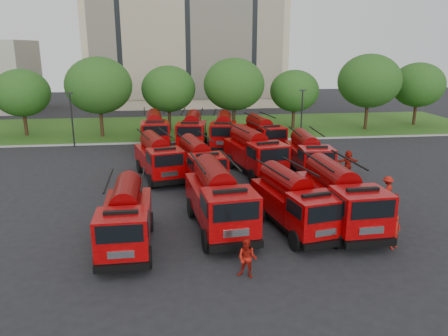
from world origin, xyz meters
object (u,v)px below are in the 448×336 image
object	(u,v)px
fire_truck_2	(293,201)
firefighter_5	(347,175)
fire_truck_11	(263,134)
firefighter_4	(132,198)
fire_truck_3	(339,197)
fire_truck_10	(224,131)
fire_truck_5	(199,162)
fire_truck_7	(308,155)
fire_truck_8	(155,130)
fire_truck_1	(219,198)
fire_truck_9	(192,131)
firefighter_2	(393,221)
firefighter_3	(386,204)
firefighter_0	(393,248)
fire_truck_6	(254,152)
fire_truck_0	(126,217)
firefighter_1	(247,277)
fire_truck_4	(158,157)

from	to	relation	value
fire_truck_2	firefighter_5	size ratio (longest dim) A/B	3.70
fire_truck_2	fire_truck_11	size ratio (longest dim) A/B	1.02
firefighter_4	fire_truck_3	bearing A→B (deg)	-164.92
fire_truck_10	fire_truck_5	bearing A→B (deg)	-97.53
fire_truck_7	fire_truck_8	distance (m)	15.57
fire_truck_1	fire_truck_9	distance (m)	18.93
firefighter_2	fire_truck_8	bearing A→B (deg)	45.89
fire_truck_1	firefighter_3	xyz separation A→B (m)	(10.38, 2.20, -1.64)
fire_truck_7	firefighter_5	bearing A→B (deg)	-7.98
fire_truck_9	firefighter_0	bearing A→B (deg)	-62.70
fire_truck_9	firefighter_0	distance (m)	23.85
fire_truck_2	fire_truck_6	xyz separation A→B (m)	(-0.05, 10.43, 0.13)
fire_truck_0	firefighter_0	world-z (taller)	fire_truck_0
firefighter_1	firefighter_4	bearing A→B (deg)	144.37
fire_truck_8	firefighter_2	bearing A→B (deg)	-59.09
fire_truck_3	firefighter_4	xyz separation A→B (m)	(-11.17, 5.75, -1.62)
fire_truck_2	fire_truck_7	bearing A→B (deg)	56.90
fire_truck_6	firefighter_1	size ratio (longest dim) A/B	4.39
fire_truck_1	fire_truck_8	xyz separation A→B (m)	(-3.79, 19.63, -0.02)
firefighter_3	firefighter_2	bearing A→B (deg)	32.66
fire_truck_3	fire_truck_10	xyz separation A→B (m)	(-3.70, 19.12, -0.06)
fire_truck_6	firefighter_1	bearing A→B (deg)	-114.23
firefighter_5	firefighter_1	bearing A→B (deg)	53.65
fire_truck_6	firefighter_0	xyz separation A→B (m)	(4.17, -13.26, -1.63)
fire_truck_4	fire_truck_10	size ratio (longest dim) A/B	0.97
fire_truck_4	fire_truck_9	world-z (taller)	fire_truck_9
fire_truck_8	fire_truck_11	xyz separation A→B (m)	(9.82, -2.24, -0.14)
fire_truck_11	fire_truck_2	bearing A→B (deg)	-105.56
fire_truck_2	firefighter_5	xyz separation A→B (m)	(6.74, 9.11, -1.49)
fire_truck_3	firefighter_2	world-z (taller)	fire_truck_3
fire_truck_11	firefighter_2	world-z (taller)	fire_truck_11
fire_truck_11	firefighter_3	size ratio (longest dim) A/B	3.81
firefighter_0	firefighter_1	xyz separation A→B (m)	(-7.36, -1.80, 0.00)
firefighter_5	fire_truck_10	bearing A→B (deg)	-52.14
fire_truck_7	firefighter_4	distance (m)	13.20
fire_truck_8	firefighter_5	distance (m)	18.20
fire_truck_2	fire_truck_10	world-z (taller)	fire_truck_10
fire_truck_4	firefighter_0	distance (m)	17.28
fire_truck_7	firefighter_2	distance (m)	9.70
fire_truck_1	firefighter_4	size ratio (longest dim) A/B	4.52
fire_truck_9	firefighter_5	distance (m)	15.13
fire_truck_5	fire_truck_6	xyz separation A→B (m)	(4.26, 2.00, 0.13)
fire_truck_8	firefighter_1	bearing A→B (deg)	-82.92
fire_truck_9	fire_truck_0	bearing A→B (deg)	-94.68
fire_truck_10	fire_truck_7	bearing A→B (deg)	-53.57
firefighter_4	firefighter_5	world-z (taller)	firefighter_5
fire_truck_4	fire_truck_6	world-z (taller)	fire_truck_6
fire_truck_10	firefighter_2	xyz separation A→B (m)	(6.96, -18.95, -1.57)
fire_truck_2	fire_truck_3	size ratio (longest dim) A/B	0.95
firefighter_1	fire_truck_5	bearing A→B (deg)	121.55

